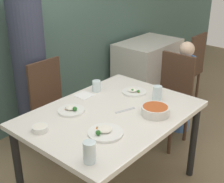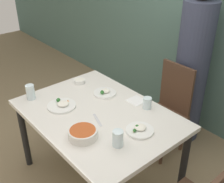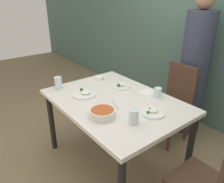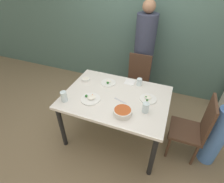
% 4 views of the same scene
% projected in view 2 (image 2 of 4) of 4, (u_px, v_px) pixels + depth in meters
% --- Properties ---
extents(ground_plane, '(10.00, 10.00, 0.00)m').
position_uv_depth(ground_plane, '(100.00, 177.00, 2.73)').
color(ground_plane, '#847051').
extents(wall_back, '(10.00, 0.06, 2.70)m').
position_uv_depth(wall_back, '(209.00, 13.00, 2.90)').
color(wall_back, '#4C6B60').
rests_on(wall_back, ground_plane).
extents(dining_table, '(1.36, 0.98, 0.76)m').
position_uv_depth(dining_table, '(98.00, 121.00, 2.39)').
color(dining_table, silver).
rests_on(dining_table, ground_plane).
extents(chair_adult_spot, '(0.40, 0.40, 0.95)m').
position_uv_depth(chair_adult_spot, '(168.00, 108.00, 2.90)').
color(chair_adult_spot, '#4C3323').
rests_on(chair_adult_spot, ground_plane).
extents(person_adult, '(0.34, 0.34, 1.74)m').
position_uv_depth(person_adult, '(191.00, 72.00, 2.93)').
color(person_adult, '#33384C').
rests_on(person_adult, ground_plane).
extents(bowl_curry, '(0.22, 0.22, 0.07)m').
position_uv_depth(bowl_curry, '(83.00, 133.00, 2.05)').
color(bowl_curry, silver).
rests_on(bowl_curry, dining_table).
extents(plate_rice_adult, '(0.25, 0.25, 0.05)m').
position_uv_depth(plate_rice_adult, '(62.00, 105.00, 2.43)').
color(plate_rice_adult, white).
rests_on(plate_rice_adult, dining_table).
extents(plate_rice_child, '(0.21, 0.21, 0.05)m').
position_uv_depth(plate_rice_child, '(140.00, 130.00, 2.13)').
color(plate_rice_child, white).
rests_on(plate_rice_child, dining_table).
extents(plate_noodles, '(0.21, 0.21, 0.05)m').
position_uv_depth(plate_noodles, '(105.00, 93.00, 2.62)').
color(plate_noodles, white).
rests_on(plate_noodles, dining_table).
extents(bowl_rice_small, '(0.11, 0.11, 0.04)m').
position_uv_depth(bowl_rice_small, '(80.00, 81.00, 2.81)').
color(bowl_rice_small, white).
rests_on(bowl_rice_small, dining_table).
extents(glass_water_tall, '(0.08, 0.08, 0.14)m').
position_uv_depth(glass_water_tall, '(30.00, 92.00, 2.52)').
color(glass_water_tall, silver).
rests_on(glass_water_tall, dining_table).
extents(glass_water_short, '(0.07, 0.07, 0.10)m').
position_uv_depth(glass_water_short, '(147.00, 103.00, 2.39)').
color(glass_water_short, silver).
rests_on(glass_water_short, dining_table).
extents(glass_water_center, '(0.08, 0.08, 0.12)m').
position_uv_depth(glass_water_center, '(118.00, 138.00, 1.96)').
color(glass_water_center, silver).
rests_on(glass_water_center, dining_table).
extents(napkin_folded, '(0.14, 0.14, 0.01)m').
position_uv_depth(napkin_folded, '(136.00, 101.00, 2.52)').
color(napkin_folded, white).
rests_on(napkin_folded, dining_table).
extents(fork_steel, '(0.18, 0.08, 0.01)m').
position_uv_depth(fork_steel, '(97.00, 120.00, 2.26)').
color(fork_steel, silver).
rests_on(fork_steel, dining_table).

